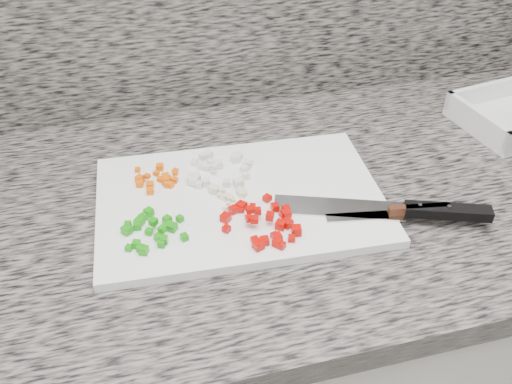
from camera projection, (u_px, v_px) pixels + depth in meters
The scene contains 10 objects.
cabinet at pixel (271, 368), 1.20m from camera, with size 3.92×0.62×0.86m, color silver.
countertop at pixel (275, 201), 0.92m from camera, with size 3.96×0.64×0.04m, color slate.
cutting_board at pixel (240, 200), 0.88m from camera, with size 0.43×0.29×0.01m, color white.
carrot_pile at pixel (157, 179), 0.90m from camera, with size 0.07×0.07×0.01m.
onion_pile at pixel (218, 170), 0.92m from camera, with size 0.11×0.11×0.02m.
green_pepper_pile at pixel (152, 230), 0.80m from camera, with size 0.09×0.09×0.02m.
red_pepper_pile at pixel (266, 222), 0.82m from camera, with size 0.11×0.12×0.02m.
garlic_pile at pixel (235, 197), 0.87m from camera, with size 0.05×0.05×0.01m.
chef_knife at pixel (410, 210), 0.84m from camera, with size 0.31×0.14×0.02m.
paring_knife at pixel (403, 212), 0.84m from camera, with size 0.18×0.04×0.02m.
Camera 1 is at (-0.21, 0.76, 1.46)m, focal length 40.00 mm.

